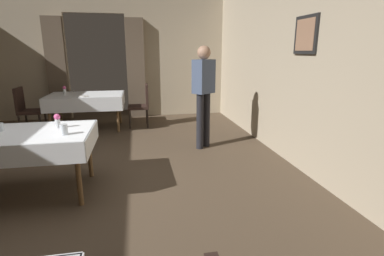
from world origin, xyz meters
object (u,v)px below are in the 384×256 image
Objects in this scene: flower_vase_mid at (57,120)px; person_waiter_by_doorway at (204,89)px; dining_table_mid at (21,139)px; flower_vase_far at (65,90)px; glass_mid_b at (0,127)px; chair_far_left at (27,108)px; glass_mid_c at (64,129)px; plate_far_b at (83,96)px; dining_table_far at (86,98)px; chair_far_right at (142,103)px.

flower_vase_mid is 2.36m from person_waiter_by_doorway.
flower_vase_far is at bearing 93.19° from dining_table_mid.
flower_vase_mid is at bearing 1.47° from glass_mid_b.
dining_table_mid is at bearing -151.30° from person_waiter_by_doorway.
glass_mid_c is (1.42, -3.10, 0.29)m from chair_far_left.
dining_table_mid is 2.99m from flower_vase_far.
glass_mid_c is at bearing -84.70° from plate_far_b.
dining_table_far is 0.45m from flower_vase_far.
glass_mid_b is at bearing 157.92° from glass_mid_c.
chair_far_right is 0.54× the size of person_waiter_by_doorway.
chair_far_right is at bearing 2.09° from flower_vase_far.
dining_table_far is at bearing 90.06° from plate_far_b.
glass_mid_b is 2.86m from flower_vase_far.
chair_far_right is 3.36m from glass_mid_b.
chair_far_left is at bearing -175.36° from dining_table_far.
chair_far_right is at bearing 74.61° from glass_mid_c.
glass_mid_b is (-1.65, -2.92, 0.28)m from chair_far_right.
chair_far_left reaches higher than glass_mid_c.
chair_far_left is at bearing 168.64° from plate_far_b.
glass_mid_b reaches higher than plate_far_b.
flower_vase_far is at bearing -175.92° from dining_table_far.
dining_table_far is at bearing 80.33° from glass_mid_b.
dining_table_far is at bearing 94.77° from glass_mid_c.
person_waiter_by_doorway reaches higher than glass_mid_c.
flower_vase_mid is at bearing -109.50° from chair_far_right.
plate_far_b reaches higher than dining_table_mid.
flower_vase_mid is 0.35m from glass_mid_c.
flower_vase_far is 0.11× the size of person_waiter_by_doorway.
dining_table_far is 2.93m from glass_mid_b.
dining_table_mid is 2.76m from person_waiter_by_doorway.
dining_table_mid is 3.35m from chair_far_right.
flower_vase_mid reaches higher than dining_table_mid.
glass_mid_c is (-0.89, -3.23, 0.29)m from chair_far_right.
chair_far_left reaches higher than dining_table_mid.
glass_mid_b is at bearing -100.88° from plate_far_b.
flower_vase_mid is (-1.03, -2.90, 0.33)m from chair_far_right.
glass_mid_c is (0.14, -0.32, -0.03)m from flower_vase_mid.
dining_table_mid is 9.10× the size of flower_vase_mid.
flower_vase_mid is (0.13, -2.87, 0.18)m from dining_table_far.
dining_table_mid is at bearing -114.70° from chair_far_right.
glass_mid_b reaches higher than dining_table_mid.
flower_vase_far reaches higher than plate_far_b.
dining_table_mid is at bearing 159.95° from glass_mid_c.
dining_table_mid is 8.27× the size of flower_vase_far.
dining_table_far is at bearing -178.62° from chair_far_right.
chair_far_left is at bearing -176.99° from chair_far_right.
plate_far_b is (-0.13, 2.55, -0.09)m from flower_vase_mid.
dining_table_mid is at bearing -159.62° from flower_vase_mid.
dining_table_far is 1.16m from chair_far_right.
person_waiter_by_doorway is (2.65, 1.19, 0.23)m from glass_mid_b.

